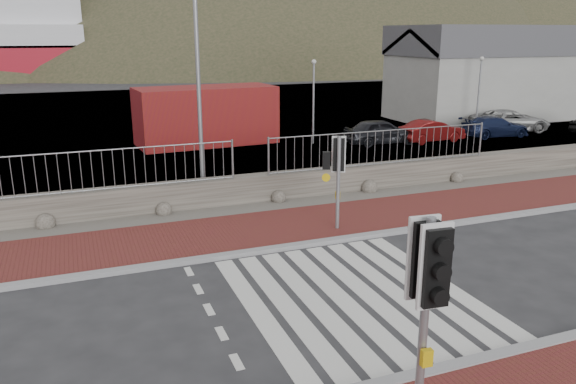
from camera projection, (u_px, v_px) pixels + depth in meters
name	position (u px, v px, depth m)	size (l,w,h in m)	color
ground	(354.00, 296.00, 11.85)	(220.00, 220.00, 0.00)	#28282B
sidewalk_far	(280.00, 228.00, 15.88)	(40.00, 3.00, 0.08)	maroon
kerb_near	(439.00, 371.00, 9.14)	(40.00, 0.25, 0.12)	gray
kerb_far	(300.00, 245.00, 14.53)	(40.00, 0.25, 0.12)	gray
zebra_crossing	(354.00, 296.00, 11.85)	(4.62, 5.60, 0.01)	silver
gravel_strip	(258.00, 208.00, 17.67)	(40.00, 1.50, 0.06)	#59544C
stone_wall	(250.00, 189.00, 18.28)	(40.00, 0.60, 0.90)	#4D473F
railing	(251.00, 149.00, 17.77)	(18.07, 0.07, 1.22)	gray
quay	(156.00, 117.00, 36.88)	(120.00, 40.00, 0.50)	#4C4C4F
water	(113.00, 78.00, 68.28)	(220.00, 50.00, 0.05)	#3F4C54
harbor_building	(489.00, 72.00, 35.84)	(12.20, 6.20, 5.80)	#9E9E99
hills_backdrop	(153.00, 199.00, 99.36)	(254.00, 90.00, 100.00)	#2A311D
traffic_signal_near	(427.00, 280.00, 7.34)	(0.47, 0.30, 3.10)	gray
traffic_signal_far	(337.00, 163.00, 15.24)	(0.66, 0.43, 2.69)	gray
streetlight	(202.00, 68.00, 17.51)	(1.62, 0.21, 7.65)	gray
shipping_container	(206.00, 116.00, 27.82)	(6.74, 2.81, 2.81)	maroon
car_a	(381.00, 132.00, 27.85)	(1.49, 3.70, 1.26)	black
car_b	(432.00, 131.00, 28.45)	(1.18, 3.39, 1.12)	#5B0D0D
car_c	(495.00, 127.00, 29.85)	(1.52, 3.73, 1.08)	#121A39
car_d	(510.00, 121.00, 31.52)	(2.01, 4.36, 1.21)	gray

